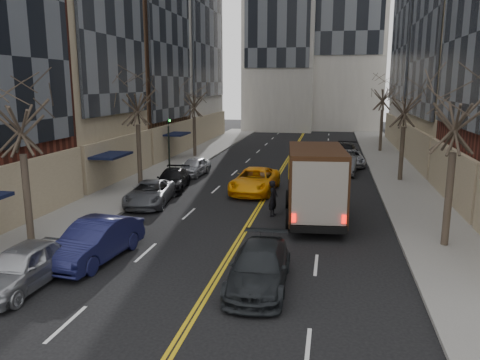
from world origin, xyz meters
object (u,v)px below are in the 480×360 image
at_px(taxi, 255,181).
at_px(pedestrian, 273,198).
at_px(ups_truck, 315,184).
at_px(observer_sedan, 259,267).

relative_size(taxi, pedestrian, 2.90).
xyz_separation_m(taxi, pedestrian, (1.85, -5.23, 0.18)).
bearing_deg(taxi, ups_truck, -51.93).
xyz_separation_m(observer_sedan, taxi, (-2.47, 14.10, 0.06)).
bearing_deg(taxi, pedestrian, -67.53).
distance_m(ups_truck, taxi, 7.06).
bearing_deg(ups_truck, observer_sedan, -105.88).
distance_m(observer_sedan, pedestrian, 8.89).
bearing_deg(pedestrian, observer_sedan, -164.82).
bearing_deg(taxi, observer_sedan, -77.06).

